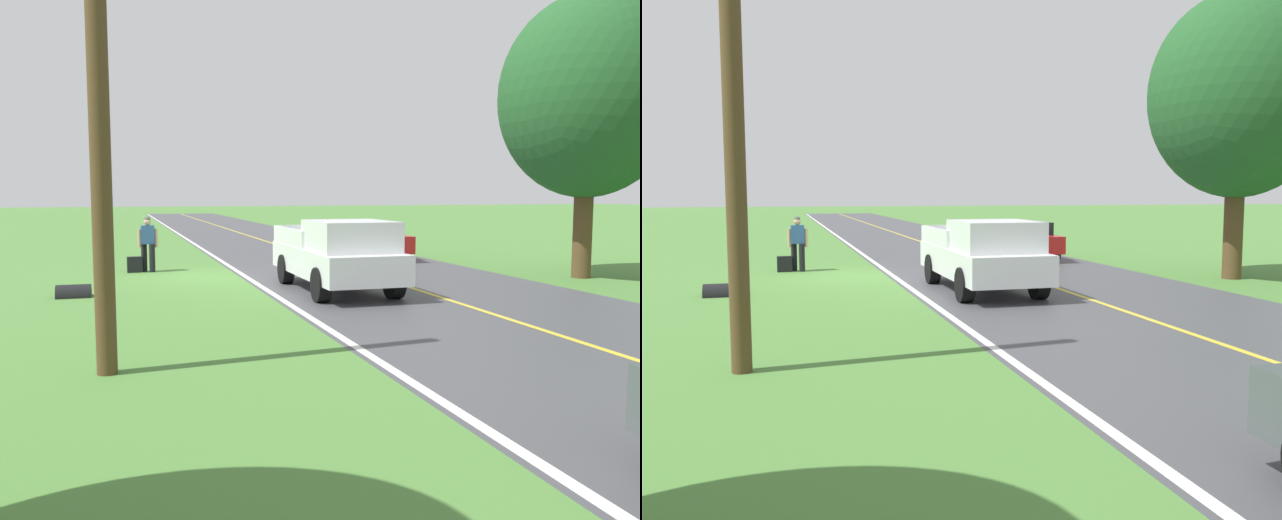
{
  "view_description": "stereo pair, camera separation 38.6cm",
  "coord_description": "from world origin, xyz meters",
  "views": [
    {
      "loc": [
        2.51,
        19.9,
        2.49
      ],
      "look_at": [
        -1.49,
        6.92,
        1.11
      ],
      "focal_mm": 37.52,
      "sensor_mm": 36.0,
      "label": 1
    },
    {
      "loc": [
        2.14,
        20.01,
        2.49
      ],
      "look_at": [
        -1.49,
        6.92,
        1.11
      ],
      "focal_mm": 37.52,
      "sensor_mm": 36.0,
      "label": 2
    }
  ],
  "objects": [
    {
      "name": "sedan_near_oncoming",
      "position": [
        -6.62,
        -3.55,
        0.75
      ],
      "size": [
        1.95,
        4.41,
        1.41
      ],
      "color": "red",
      "rests_on": "ground"
    },
    {
      "name": "ground_plane",
      "position": [
        0.0,
        0.0,
        0.0
      ],
      "size": [
        200.0,
        200.0,
        0.0
      ],
      "primitive_type": "plane",
      "color": "#4C7F38"
    },
    {
      "name": "hitchhiker_walking",
      "position": [
        1.53,
        -1.69,
        0.98
      ],
      "size": [
        0.62,
        0.51,
        1.75
      ],
      "color": "black",
      "rests_on": "ground"
    },
    {
      "name": "drainage_culvert",
      "position": [
        3.49,
        3.06,
        0.0
      ],
      "size": [
        0.8,
        0.6,
        0.6
      ],
      "primitive_type": "cylinder",
      "rotation": [
        0.0,
        1.57,
        0.0
      ],
      "color": "black",
      "rests_on": "ground"
    },
    {
      "name": "lane_edge_line",
      "position": [
        -1.17,
        0.0,
        0.01
      ],
      "size": [
        0.16,
        117.6,
        0.0
      ],
      "primitive_type": "cube",
      "color": "silver",
      "rests_on": "ground"
    },
    {
      "name": "road_surface",
      "position": [
        -4.87,
        0.0,
        0.0
      ],
      "size": [
        7.76,
        120.0,
        0.0
      ],
      "primitive_type": "cube",
      "color": "#47474C",
      "rests_on": "ground"
    },
    {
      "name": "pickup_truck_passing",
      "position": [
        -2.84,
        4.12,
        0.97
      ],
      "size": [
        2.12,
        5.41,
        1.82
      ],
      "color": "silver",
      "rests_on": "ground"
    },
    {
      "name": "lane_centre_line",
      "position": [
        -4.87,
        0.0,
        0.01
      ],
      "size": [
        0.14,
        117.6,
        0.0
      ],
      "primitive_type": "cube",
      "color": "gold",
      "rests_on": "ground"
    },
    {
      "name": "utility_pole_roadside",
      "position": [
        2.66,
        10.43,
        3.66
      ],
      "size": [
        0.28,
        0.28,
        7.32
      ],
      "primitive_type": "cylinder",
      "color": "brown",
      "rests_on": "ground"
    },
    {
      "name": "tree_far_side_near",
      "position": [
        -10.53,
        3.58,
        5.2
      ],
      "size": [
        5.02,
        5.02,
        8.1
      ],
      "color": "brown",
      "rests_on": "ground"
    },
    {
      "name": "suitcase_carried",
      "position": [
        1.94,
        -1.58,
        0.25
      ],
      "size": [
        0.47,
        0.23,
        0.5
      ],
      "primitive_type": "cube",
      "rotation": [
        0.0,
        0.0,
        1.63
      ],
      "color": "black",
      "rests_on": "ground"
    }
  ]
}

